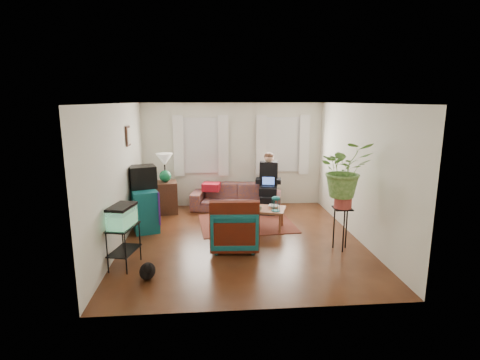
{
  "coord_description": "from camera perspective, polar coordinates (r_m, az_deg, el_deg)",
  "views": [
    {
      "loc": [
        -0.61,
        -6.85,
        2.65
      ],
      "look_at": [
        0.0,
        0.4,
        1.1
      ],
      "focal_mm": 28.0,
      "sensor_mm": 36.0,
      "label": 1
    }
  ],
  "objects": [
    {
      "name": "aquarium",
      "position": [
        6.24,
        -17.53,
        -5.21
      ],
      "size": [
        0.42,
        0.61,
        0.36
      ],
      "primitive_type": "cube",
      "rotation": [
        0.0,
        0.0,
        -0.23
      ],
      "color": "#7FD899",
      "rests_on": "aquarium_stand"
    },
    {
      "name": "cup_a",
      "position": [
        7.8,
        0.98,
        -4.02
      ],
      "size": [
        0.15,
        0.15,
        0.1
      ],
      "primitive_type": "imported",
      "rotation": [
        0.0,
        0.0,
        -0.3
      ],
      "color": "white",
      "rests_on": "coffee_table"
    },
    {
      "name": "black_cat",
      "position": [
        5.97,
        -13.94,
        -13.08
      ],
      "size": [
        0.31,
        0.41,
        0.31
      ],
      "primitive_type": "ellipsoid",
      "rotation": [
        0.0,
        0.0,
        0.22
      ],
      "color": "black",
      "rests_on": "floor"
    },
    {
      "name": "bowl",
      "position": [
        7.9,
        5.12,
        -4.0
      ],
      "size": [
        0.27,
        0.27,
        0.05
      ],
      "primitive_type": "imported",
      "rotation": [
        0.0,
        0.0,
        -0.3
      ],
      "color": "white",
      "rests_on": "coffee_table"
    },
    {
      "name": "side_table",
      "position": [
        9.13,
        -11.2,
        -2.61
      ],
      "size": [
        0.59,
        0.59,
        0.76
      ],
      "primitive_type": "cube",
      "rotation": [
        0.0,
        0.0,
        0.14
      ],
      "color": "#422218",
      "rests_on": "floor"
    },
    {
      "name": "wall_left",
      "position": [
        7.17,
        -17.93,
        0.58
      ],
      "size": [
        0.01,
        5.0,
        2.6
      ],
      "primitive_type": "cube",
      "color": "silver",
      "rests_on": "floor"
    },
    {
      "name": "wall_front",
      "position": [
        4.6,
        3.03,
        -5.09
      ],
      "size": [
        4.5,
        0.01,
        2.6
      ],
      "primitive_type": "cube",
      "color": "silver",
      "rests_on": "floor"
    },
    {
      "name": "birdcage",
      "position": [
        7.62,
        5.49,
        -3.59
      ],
      "size": [
        0.22,
        0.22,
        0.32
      ],
      "primitive_type": null,
      "rotation": [
        0.0,
        0.0,
        -0.3
      ],
      "color": "#115B6B",
      "rests_on": "coffee_table"
    },
    {
      "name": "wall_right",
      "position": [
        7.55,
        17.56,
        1.15
      ],
      "size": [
        0.01,
        5.0,
        2.6
      ],
      "primitive_type": "cube",
      "color": "silver",
      "rests_on": "floor"
    },
    {
      "name": "floor",
      "position": [
        7.37,
        0.26,
        -9.04
      ],
      "size": [
        4.5,
        5.0,
        0.01
      ],
      "primitive_type": "cube",
      "color": "#4F2B14",
      "rests_on": "ground"
    },
    {
      "name": "curtains_right",
      "position": [
        9.5,
        6.55,
        5.3
      ],
      "size": [
        1.36,
        0.06,
        1.5
      ],
      "primitive_type": "cube",
      "color": "white",
      "rests_on": "wall_back"
    },
    {
      "name": "window_right",
      "position": [
        9.58,
        6.46,
        5.36
      ],
      "size": [
        1.08,
        0.04,
        1.38
      ],
      "primitive_type": "cube",
      "color": "white",
      "rests_on": "wall_back"
    },
    {
      "name": "table_lamp",
      "position": [
        8.98,
        -11.38,
        1.73
      ],
      "size": [
        0.44,
        0.44,
        0.69
      ],
      "primitive_type": null,
      "rotation": [
        0.0,
        0.0,
        0.14
      ],
      "color": "white",
      "rests_on": "side_table"
    },
    {
      "name": "window_left",
      "position": [
        9.4,
        -5.95,
        5.24
      ],
      "size": [
        1.08,
        0.04,
        1.38
      ],
      "primitive_type": "cube",
      "color": "white",
      "rests_on": "wall_back"
    },
    {
      "name": "area_rug",
      "position": [
        8.27,
        0.97,
        -6.6
      ],
      "size": [
        2.14,
        1.77,
        0.01
      ],
      "primitive_type": "cube",
      "rotation": [
        0.0,
        0.0,
        0.09
      ],
      "color": "brown",
      "rests_on": "floor"
    },
    {
      "name": "snack_tray",
      "position": [
        8.04,
        0.98,
        -3.72
      ],
      "size": [
        0.42,
        0.42,
        0.04
      ],
      "primitive_type": "cylinder",
      "rotation": [
        0.0,
        0.0,
        -0.3
      ],
      "color": "#B21414",
      "rests_on": "coffee_table"
    },
    {
      "name": "curtains_left",
      "position": [
        9.32,
        -5.96,
        5.19
      ],
      "size": [
        1.36,
        0.06,
        1.5
      ],
      "primitive_type": "cube",
      "color": "white",
      "rests_on": "wall_back"
    },
    {
      "name": "wall_back",
      "position": [
        9.47,
        -1.06,
        3.83
      ],
      "size": [
        4.5,
        0.01,
        2.6
      ],
      "primitive_type": "cube",
      "color": "silver",
      "rests_on": "floor"
    },
    {
      "name": "potted_plant",
      "position": [
        6.78,
        15.61,
        0.3
      ],
      "size": [
        0.92,
        0.81,
        0.99
      ],
      "primitive_type": "imported",
      "rotation": [
        0.0,
        0.0,
        -0.04
      ],
      "color": "#599947",
      "rests_on": "plant_stand"
    },
    {
      "name": "picture_frame",
      "position": [
        7.9,
        -16.62,
        6.44
      ],
      "size": [
        0.04,
        0.32,
        0.4
      ],
      "primitive_type": "cube",
      "color": "#3D2616",
      "rests_on": "wall_left"
    },
    {
      "name": "coffee_table",
      "position": [
        7.92,
        2.87,
        -5.82
      ],
      "size": [
        1.21,
        0.89,
        0.45
      ],
      "primitive_type": "cube",
      "rotation": [
        0.0,
        0.0,
        -0.3
      ],
      "color": "brown",
      "rests_on": "floor"
    },
    {
      "name": "seated_person",
      "position": [
        9.09,
        4.34,
        -0.74
      ],
      "size": [
        0.66,
        0.76,
        1.29
      ],
      "primitive_type": null,
      "rotation": [
        0.0,
        0.0,
        -0.19
      ],
      "color": "black",
      "rests_on": "sofa"
    },
    {
      "name": "armchair",
      "position": [
        6.86,
        -0.87,
        -6.9
      ],
      "size": [
        0.88,
        0.83,
        0.85
      ],
      "primitive_type": "imported",
      "rotation": [
        0.0,
        0.0,
        3.08
      ],
      "color": "#105C61",
      "rests_on": "floor"
    },
    {
      "name": "dresser",
      "position": [
        8.13,
        -14.43,
        -4.21
      ],
      "size": [
        0.75,
        1.06,
        0.86
      ],
      "primitive_type": "cube",
      "rotation": [
        0.0,
        0.0,
        0.31
      ],
      "color": "#115569",
      "rests_on": "floor"
    },
    {
      "name": "cup_b",
      "position": [
        7.67,
        3.03,
        -4.32
      ],
      "size": [
        0.12,
        0.12,
        0.09
      ],
      "primitive_type": "imported",
      "rotation": [
        0.0,
        0.0,
        -0.3
      ],
      "color": "beige",
      "rests_on": "coffee_table"
    },
    {
      "name": "sofa",
      "position": [
        9.2,
        -0.56,
        -1.97
      ],
      "size": [
        2.29,
        1.26,
        0.85
      ],
      "primitive_type": "imported",
      "rotation": [
        0.0,
        0.0,
        -0.19
      ],
      "color": "brown",
      "rests_on": "floor"
    },
    {
      "name": "plant_stand",
      "position": [
        7.02,
        15.18,
        -7.18
      ],
      "size": [
        0.34,
        0.34,
        0.78
      ],
      "primitive_type": "cube",
      "rotation": [
        0.0,
        0.0,
        -0.04
      ],
      "color": "black",
      "rests_on": "floor"
    },
    {
      "name": "serape_throw",
      "position": [
        6.49,
        -0.85,
        -6.36
      ],
      "size": [
        0.87,
        0.25,
        0.7
      ],
      "primitive_type": "cube",
      "rotation": [
        0.0,
        0.0,
        -0.06
      ],
      "color": "#9E0A0A",
      "rests_on": "armchair"
    },
    {
      "name": "aquarium_stand",
      "position": [
        6.41,
        -17.24,
        -9.66
      ],
      "size": [
        0.47,
        0.67,
        0.68
      ],
      "primitive_type": "cube",
      "rotation": [
        0.0,
        0.0,
        -0.23
      ],
      "color": "black",
      "rests_on": "floor"
    },
    {
      "name": "crt_tv",
      "position": [
        8.07,
        -14.64,
        0.48
      ],
      "size": [
        0.65,
        0.62,
        0.46
      ],
      "primitive_type": "cube",
      "rotation": [
        0.0,
        0.0,
        0.31
      ],
      "color": "black",
      "rests_on": "dresser"
    },
    {
      "name": "ceiling",
      "position": [
        6.88,
        0.28,
        11.6
      ],
      "size": [
        4.5,
        5.0,
        0.01
      ],
      "primitive_type": "cube",
      "color": "white",
      "rests_on": "wall_back"
    }
  ]
}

